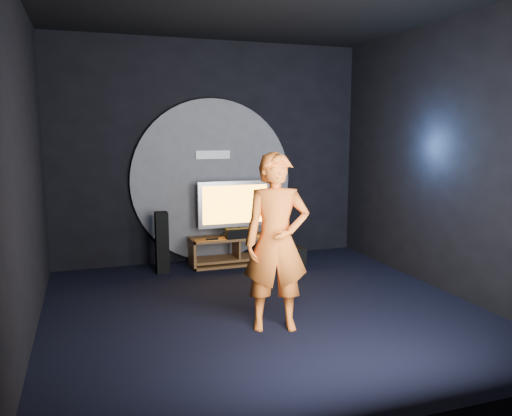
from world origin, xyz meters
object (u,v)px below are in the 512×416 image
Objects in this scene: media_console at (237,252)px; player at (276,242)px; tv at (235,206)px; tower_speaker_right at (279,231)px; subwoofer at (296,257)px; tower_speaker_left at (162,243)px.

media_console is 0.77× the size of player.
tower_speaker_right is at bearing 4.40° from tv.
player is (-1.11, -2.75, 0.48)m from tower_speaker_right.
tower_speaker_left is at bearing 171.90° from subwoofer.
media_console is at bearing -84.18° from tv.
subwoofer is at bearing 75.94° from player.
tv is at bearing -175.60° from tower_speaker_right.
tower_speaker_left is 2.08m from subwoofer.
player reaches higher than subwoofer.
tower_speaker_left is 2.69m from player.
tv is 1.29× the size of tower_speaker_right.
tower_speaker_left is (-1.18, -0.18, -0.47)m from tv.
player is at bearing -118.07° from subwoofer.
tower_speaker_left is at bearing -173.06° from tower_speaker_right.
tower_speaker_left is (-1.19, -0.11, 0.26)m from media_console.
media_console is at bearing 154.60° from subwoofer.
player is (-0.33, -2.69, 0.02)m from tv.
tower_speaker_right is (0.78, 0.06, -0.47)m from tv.
player is (-1.18, -2.22, 0.80)m from subwoofer.
tv reaches higher than media_console.
tower_speaker_left reaches higher than media_console.
tower_speaker_left is at bearing -174.64° from media_console.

